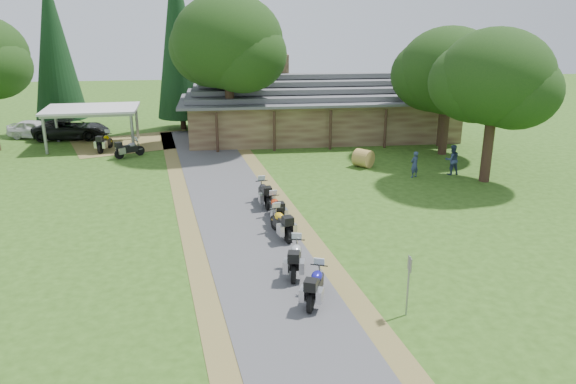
{
  "coord_description": "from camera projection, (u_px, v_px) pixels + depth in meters",
  "views": [
    {
      "loc": [
        -1.46,
        -19.02,
        9.93
      ],
      "look_at": [
        1.36,
        5.54,
        1.6
      ],
      "focal_mm": 35.0,
      "sensor_mm": 36.0,
      "label": 1
    }
  ],
  "objects": [
    {
      "name": "motorcycle_row_c",
      "position": [
        281.0,
        222.0,
        24.96
      ],
      "size": [
        1.18,
        2.15,
        1.4
      ],
      "primitive_type": null,
      "rotation": [
        0.0,
        0.0,
        1.84
      ],
      "color": "yellow",
      "rests_on": "ground"
    },
    {
      "name": "driveway",
      "position": [
        251.0,
        239.0,
        24.95
      ],
      "size": [
        51.95,
        51.95,
        0.0
      ],
      "primitive_type": "plane",
      "rotation": [
        0.0,
        0.0,
        0.14
      ],
      "color": "#474749",
      "rests_on": "ground"
    },
    {
      "name": "lodge",
      "position": [
        320.0,
        104.0,
        43.7
      ],
      "size": [
        21.4,
        9.4,
        4.9
      ],
      "primitive_type": null,
      "color": "brown",
      "rests_on": "ground"
    },
    {
      "name": "person_b",
      "position": [
        452.0,
        157.0,
        33.97
      ],
      "size": [
        0.65,
        0.5,
        2.18
      ],
      "primitive_type": "imported",
      "rotation": [
        0.0,
        0.0,
        3.23
      ],
      "color": "navy",
      "rests_on": "ground"
    },
    {
      "name": "oak_lodge_right",
      "position": [
        448.0,
        87.0,
        37.49
      ],
      "size": [
        6.79,
        6.79,
        9.21
      ],
      "primitive_type": null,
      "color": "black",
      "rests_on": "ground"
    },
    {
      "name": "car_dark_suv",
      "position": [
        71.0,
        124.0,
        43.03
      ],
      "size": [
        2.65,
        6.05,
        2.3
      ],
      "primitive_type": "imported",
      "rotation": [
        0.0,
        0.0,
        1.56
      ],
      "color": "black",
      "rests_on": "ground"
    },
    {
      "name": "car_white_sedan",
      "position": [
        35.0,
        127.0,
        43.26
      ],
      "size": [
        3.7,
        5.82,
        1.8
      ],
      "primitive_type": "imported",
      "rotation": [
        0.0,
        0.0,
        1.29
      ],
      "color": "white",
      "rests_on": "ground"
    },
    {
      "name": "motorcycle_carport_b",
      "position": [
        129.0,
        148.0,
        37.96
      ],
      "size": [
        1.91,
        1.54,
        1.29
      ],
      "primitive_type": null,
      "rotation": [
        0.0,
        0.0,
        0.58
      ],
      "color": "slate",
      "rests_on": "ground"
    },
    {
      "name": "motorcycle_carport_a",
      "position": [
        105.0,
        141.0,
        39.58
      ],
      "size": [
        1.11,
        2.14,
        1.4
      ],
      "primitive_type": null,
      "rotation": [
        0.0,
        0.0,
        1.35
      ],
      "color": "#C8B200",
      "rests_on": "ground"
    },
    {
      "name": "oak_lodge_left",
      "position": [
        228.0,
        63.0,
        38.95
      ],
      "size": [
        7.66,
        7.66,
        12.03
      ],
      "primitive_type": null,
      "color": "black",
      "rests_on": "ground"
    },
    {
      "name": "motorcycle_row_e",
      "position": [
        264.0,
        192.0,
        28.9
      ],
      "size": [
        0.93,
        2.1,
        1.39
      ],
      "primitive_type": null,
      "rotation": [
        0.0,
        0.0,
        1.7
      ],
      "color": "black",
      "rests_on": "ground"
    },
    {
      "name": "ground",
      "position": [
        269.0,
        280.0,
        21.24
      ],
      "size": [
        120.0,
        120.0,
        0.0
      ],
      "primitive_type": "plane",
      "color": "#2C4B15",
      "rests_on": "ground"
    },
    {
      "name": "oak_driveway",
      "position": [
        493.0,
        98.0,
        31.47
      ],
      "size": [
        6.35,
        6.35,
        9.8
      ],
      "primitive_type": null,
      "color": "black",
      "rests_on": "ground"
    },
    {
      "name": "person_a",
      "position": [
        415.0,
        162.0,
        33.46
      ],
      "size": [
        0.65,
        0.59,
        1.87
      ],
      "primitive_type": "imported",
      "rotation": [
        0.0,
        0.0,
        3.65
      ],
      "color": "navy",
      "rests_on": "ground"
    },
    {
      "name": "motorcycle_row_d",
      "position": [
        276.0,
        207.0,
        26.82
      ],
      "size": [
        0.92,
        2.03,
        1.34
      ],
      "primitive_type": null,
      "rotation": [
        0.0,
        0.0,
        1.72
      ],
      "color": "red",
      "rests_on": "ground"
    },
    {
      "name": "hay_bale",
      "position": [
        363.0,
        158.0,
        35.73
      ],
      "size": [
        1.54,
        1.53,
        1.13
      ],
      "primitive_type": "cylinder",
      "rotation": [
        1.57,
        0.0,
        0.74
      ],
      "color": "olive",
      "rests_on": "ground"
    },
    {
      "name": "cedar_far",
      "position": [
        55.0,
        52.0,
        44.06
      ],
      "size": [
        4.05,
        4.05,
        12.59
      ],
      "primitive_type": "cone",
      "color": "black",
      "rests_on": "ground"
    },
    {
      "name": "cedar_near",
      "position": [
        178.0,
        41.0,
        44.44
      ],
      "size": [
        3.99,
        3.99,
        14.23
      ],
      "primitive_type": "cone",
      "color": "black",
      "rests_on": "ground"
    },
    {
      "name": "motorcycle_row_b",
      "position": [
        295.0,
        256.0,
        21.54
      ],
      "size": [
        1.08,
        2.16,
        1.41
      ],
      "primitive_type": null,
      "rotation": [
        0.0,
        0.0,
        1.37
      ],
      "color": "#AAABB2",
      "rests_on": "ground"
    },
    {
      "name": "motorcycle_row_a",
      "position": [
        316.0,
        283.0,
        19.51
      ],
      "size": [
        1.33,
        2.1,
        1.37
      ],
      "primitive_type": null,
      "rotation": [
        0.0,
        0.0,
        1.2
      ],
      "color": "#1B179C",
      "rests_on": "ground"
    },
    {
      "name": "sign_post",
      "position": [
        408.0,
        286.0,
        18.49
      ],
      "size": [
        0.39,
        0.06,
        2.15
      ],
      "primitive_type": null,
      "color": "gray",
      "rests_on": "ground"
    },
    {
      "name": "carport",
      "position": [
        93.0,
        127.0,
        40.72
      ],
      "size": [
        6.73,
        4.68,
        2.82
      ],
      "primitive_type": null,
      "rotation": [
        0.0,
        0.0,
        0.05
      ],
      "color": "silver",
      "rests_on": "ground"
    }
  ]
}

